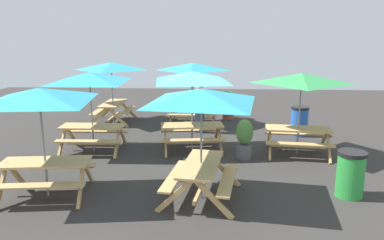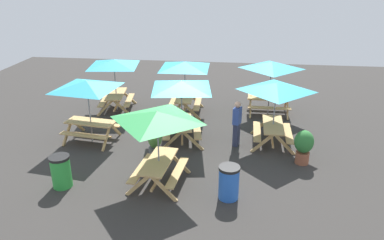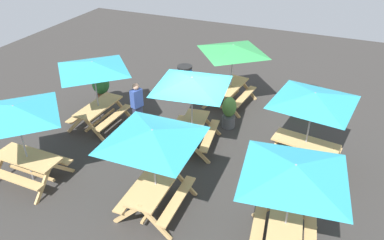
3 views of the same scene
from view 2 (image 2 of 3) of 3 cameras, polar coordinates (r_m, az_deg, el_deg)
name	(u,v)px [view 2 (image 2 of 3)]	position (r m, az deg, el deg)	size (l,w,h in m)	color
ground_plane	(179,141)	(13.82, -1.97, -3.28)	(25.09, 25.09, 0.00)	#33302D
picnic_table_0	(182,89)	(13.15, -1.60, 4.69)	(2.80, 2.80, 2.34)	tan
picnic_table_1	(271,69)	(16.18, 12.00, 7.60)	(2.01, 2.01, 2.34)	tan
picnic_table_2	(114,66)	(16.61, -11.80, 7.99)	(2.80, 2.80, 2.34)	tan
picnic_table_3	(185,69)	(15.90, -1.11, 7.83)	(2.83, 2.83, 2.34)	tan
picnic_table_4	(157,122)	(10.41, -5.30, -0.26)	(2.20, 2.20, 2.34)	tan
picnic_table_5	(87,89)	(13.67, -15.69, 4.55)	(2.80, 2.80, 2.34)	tan
picnic_table_6	(276,92)	(13.23, 12.70, 4.26)	(2.05, 2.05, 2.34)	tan
trash_bin_blue	(229,182)	(10.44, 5.63, -9.42)	(0.59, 0.59, 0.98)	blue
trash_bin_green	(61,171)	(11.54, -19.33, -7.40)	(0.59, 0.59, 0.98)	green
potted_plant_0	(155,143)	(12.45, -5.66, -3.53)	(0.47, 0.47, 1.10)	#59595B
potted_plant_1	(304,145)	(12.58, 16.65, -3.68)	(0.62, 0.62, 1.15)	#935138
person_standing	(237,123)	(13.25, 6.85, -0.41)	(0.41, 0.33, 1.67)	#2D334C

